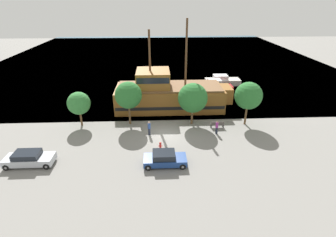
% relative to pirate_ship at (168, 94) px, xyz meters
% --- Properties ---
extents(ground_plane, '(160.00, 160.00, 0.00)m').
position_rel_pirate_ship_xyz_m(ground_plane, '(-0.79, -8.32, -2.09)').
color(ground_plane, gray).
extents(water_surface, '(80.00, 80.00, 0.00)m').
position_rel_pirate_ship_xyz_m(water_surface, '(-0.79, 35.68, -2.09)').
color(water_surface, '#33566B').
rests_on(water_surface, ground).
extents(pirate_ship, '(16.45, 5.90, 12.34)m').
position_rel_pirate_ship_xyz_m(pirate_ship, '(0.00, 0.00, 0.00)').
color(pirate_ship, brown).
rests_on(pirate_ship, water_surface).
extents(moored_boat_dockside, '(6.26, 2.43, 1.78)m').
position_rel_pirate_ship_xyz_m(moored_boat_dockside, '(10.48, 10.67, -1.41)').
color(moored_boat_dockside, '#B7B2A8').
rests_on(moored_boat_dockside, water_surface).
extents(moored_boat_outer, '(5.44, 2.41, 1.83)m').
position_rel_pirate_ship_xyz_m(moored_boat_outer, '(8.69, 7.77, -1.42)').
color(moored_boat_outer, maroon).
rests_on(moored_boat_outer, water_surface).
extents(parked_car_curb_front, '(4.12, 1.91, 1.39)m').
position_rel_pirate_ship_xyz_m(parked_car_curb_front, '(-1.01, -14.31, -1.40)').
color(parked_car_curb_front, navy).
rests_on(parked_car_curb_front, ground_plane).
extents(parked_car_curb_mid, '(4.58, 1.90, 1.39)m').
position_rel_pirate_ship_xyz_m(parked_car_curb_mid, '(-14.07, -13.68, -1.39)').
color(parked_car_curb_mid, '#B7BCC6').
rests_on(parked_car_curb_mid, ground_plane).
extents(fire_hydrant, '(0.42, 0.25, 0.76)m').
position_rel_pirate_ship_xyz_m(fire_hydrant, '(-1.37, -11.30, -1.68)').
color(fire_hydrant, red).
rests_on(fire_hydrant, ground_plane).
extents(bench_promenade_east, '(1.63, 0.45, 0.85)m').
position_rel_pirate_ship_xyz_m(bench_promenade_east, '(5.78, -6.71, -1.65)').
color(bench_promenade_east, '#4C4742').
rests_on(bench_promenade_east, ground_plane).
extents(pedestrian_walking_near, '(0.32, 0.32, 1.65)m').
position_rel_pirate_ship_xyz_m(pedestrian_walking_near, '(5.35, -8.24, -1.25)').
color(pedestrian_walking_near, '#232838').
rests_on(pedestrian_walking_near, ground_plane).
extents(pedestrian_walking_far, '(0.32, 0.32, 1.75)m').
position_rel_pirate_ship_xyz_m(pedestrian_walking_far, '(-2.60, -8.24, -1.20)').
color(pedestrian_walking_far, '#232838').
rests_on(pedestrian_walking_far, ground_plane).
extents(tree_row_east, '(2.80, 2.80, 4.39)m').
position_rel_pirate_ship_xyz_m(tree_row_east, '(-11.18, -5.26, 0.90)').
color(tree_row_east, brown).
rests_on(tree_row_east, ground_plane).
extents(tree_row_mideast, '(3.32, 3.32, 5.55)m').
position_rel_pirate_ship_xyz_m(tree_row_mideast, '(-5.11, -5.12, 1.79)').
color(tree_row_mideast, brown).
rests_on(tree_row_mideast, ground_plane).
extents(tree_row_midwest, '(3.66, 3.66, 5.36)m').
position_rel_pirate_ship_xyz_m(tree_row_midwest, '(2.76, -5.48, 1.44)').
color(tree_row_midwest, brown).
rests_on(tree_row_midwest, ground_plane).
extents(tree_row_west, '(3.36, 3.36, 5.51)m').
position_rel_pirate_ship_xyz_m(tree_row_west, '(9.54, -5.84, 1.73)').
color(tree_row_west, brown).
rests_on(tree_row_west, ground_plane).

